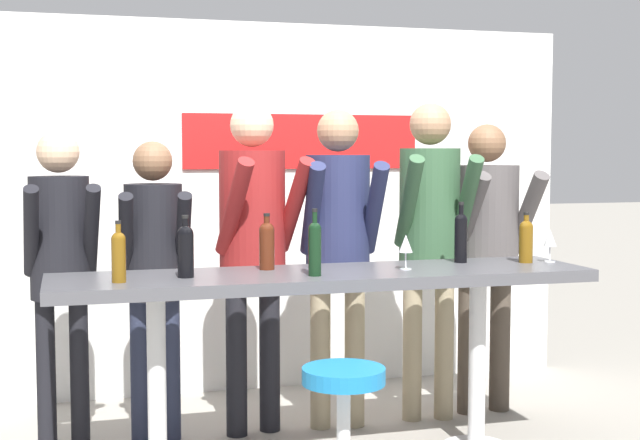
{
  "coord_description": "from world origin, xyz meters",
  "views": [
    {
      "loc": [
        -1.23,
        -4.21,
        1.58
      ],
      "look_at": [
        0.0,
        0.09,
        1.24
      ],
      "focal_mm": 50.0,
      "sensor_mm": 36.0,
      "label": 1
    }
  ],
  "objects_px": {
    "person_center_left": "(253,229)",
    "person_center_right": "(430,223)",
    "wine_bottle_2": "(186,249)",
    "wine_bottle_3": "(119,254)",
    "wine_glass_0": "(550,239)",
    "person_right": "(486,236)",
    "wine_bottle_5": "(267,243)",
    "wine_bottle_1": "(461,235)",
    "person_center": "(338,231)",
    "person_far_left": "(60,251)",
    "tasting_table": "(325,298)",
    "wine_glass_1": "(406,245)",
    "person_left": "(154,255)",
    "wine_bottle_0": "(315,246)",
    "bar_stool": "(344,418)",
    "wine_bottle_4": "(526,239)"
  },
  "relations": [
    {
      "from": "person_center_left",
      "to": "person_center_right",
      "type": "distance_m",
      "value": 1.04
    },
    {
      "from": "tasting_table",
      "to": "person_center_left",
      "type": "height_order",
      "value": "person_center_left"
    },
    {
      "from": "wine_bottle_5",
      "to": "person_center_left",
      "type": "bearing_deg",
      "value": 87.16
    },
    {
      "from": "wine_bottle_4",
      "to": "wine_bottle_1",
      "type": "bearing_deg",
      "value": 163.21
    },
    {
      "from": "wine_bottle_1",
      "to": "tasting_table",
      "type": "bearing_deg",
      "value": -169.44
    },
    {
      "from": "tasting_table",
      "to": "wine_glass_0",
      "type": "distance_m",
      "value": 1.3
    },
    {
      "from": "wine_bottle_1",
      "to": "wine_bottle_5",
      "type": "xyz_separation_m",
      "value": [
        -1.06,
        0.0,
        -0.01
      ]
    },
    {
      "from": "person_center",
      "to": "person_far_left",
      "type": "bearing_deg",
      "value": -175.3
    },
    {
      "from": "wine_bottle_2",
      "to": "wine_bottle_3",
      "type": "xyz_separation_m",
      "value": [
        -0.31,
        -0.08,
        -0.01
      ]
    },
    {
      "from": "bar_stool",
      "to": "wine_bottle_2",
      "type": "distance_m",
      "value": 1.09
    },
    {
      "from": "person_center_right",
      "to": "person_far_left",
      "type": "bearing_deg",
      "value": -173.66
    },
    {
      "from": "person_center",
      "to": "wine_bottle_5",
      "type": "bearing_deg",
      "value": -134.19
    },
    {
      "from": "wine_bottle_2",
      "to": "wine_bottle_5",
      "type": "height_order",
      "value": "wine_bottle_2"
    },
    {
      "from": "bar_stool",
      "to": "wine_bottle_1",
      "type": "bearing_deg",
      "value": 40.52
    },
    {
      "from": "person_center_right",
      "to": "person_right",
      "type": "height_order",
      "value": "person_center_right"
    },
    {
      "from": "person_left",
      "to": "wine_bottle_0",
      "type": "distance_m",
      "value": 1.02
    },
    {
      "from": "wine_bottle_2",
      "to": "wine_bottle_3",
      "type": "bearing_deg",
      "value": -165.85
    },
    {
      "from": "person_right",
      "to": "person_center",
      "type": "bearing_deg",
      "value": -177.74
    },
    {
      "from": "person_left",
      "to": "person_right",
      "type": "distance_m",
      "value": 1.97
    },
    {
      "from": "person_center_left",
      "to": "wine_glass_1",
      "type": "xyz_separation_m",
      "value": [
        0.65,
        -0.63,
        -0.04
      ]
    },
    {
      "from": "wine_bottle_5",
      "to": "wine_bottle_3",
      "type": "bearing_deg",
      "value": -161.39
    },
    {
      "from": "wine_glass_0",
      "to": "wine_bottle_1",
      "type": "bearing_deg",
      "value": 165.65
    },
    {
      "from": "person_far_left",
      "to": "wine_glass_1",
      "type": "relative_size",
      "value": 9.54
    },
    {
      "from": "wine_bottle_2",
      "to": "tasting_table",
      "type": "bearing_deg",
      "value": 1.5
    },
    {
      "from": "wine_bottle_0",
      "to": "wine_bottle_3",
      "type": "height_order",
      "value": "wine_bottle_0"
    },
    {
      "from": "person_left",
      "to": "wine_glass_1",
      "type": "height_order",
      "value": "person_left"
    },
    {
      "from": "bar_stool",
      "to": "wine_bottle_0",
      "type": "relative_size",
      "value": 2.01
    },
    {
      "from": "wine_glass_0",
      "to": "wine_glass_1",
      "type": "relative_size",
      "value": 1.0
    },
    {
      "from": "wine_bottle_1",
      "to": "wine_glass_1",
      "type": "relative_size",
      "value": 1.84
    },
    {
      "from": "wine_bottle_1",
      "to": "wine_bottle_2",
      "type": "height_order",
      "value": "wine_bottle_1"
    },
    {
      "from": "person_left",
      "to": "person_center_left",
      "type": "height_order",
      "value": "person_center_left"
    },
    {
      "from": "wine_bottle_2",
      "to": "person_far_left",
      "type": "bearing_deg",
      "value": 132.43
    },
    {
      "from": "wine_bottle_5",
      "to": "wine_glass_1",
      "type": "xyz_separation_m",
      "value": [
        0.68,
        -0.19,
        -0.01
      ]
    },
    {
      "from": "wine_glass_0",
      "to": "wine_glass_1",
      "type": "xyz_separation_m",
      "value": [
        -0.86,
        -0.07,
        0.0
      ]
    },
    {
      "from": "bar_stool",
      "to": "wine_bottle_2",
      "type": "height_order",
      "value": "wine_bottle_2"
    },
    {
      "from": "person_far_left",
      "to": "person_center_left",
      "type": "distance_m",
      "value": 1.03
    },
    {
      "from": "person_right",
      "to": "wine_bottle_1",
      "type": "height_order",
      "value": "person_right"
    },
    {
      "from": "person_left",
      "to": "wine_glass_1",
      "type": "relative_size",
      "value": 9.24
    },
    {
      "from": "tasting_table",
      "to": "wine_bottle_0",
      "type": "bearing_deg",
      "value": -124.32
    },
    {
      "from": "person_center_left",
      "to": "wine_bottle_5",
      "type": "height_order",
      "value": "person_center_left"
    },
    {
      "from": "person_center_left",
      "to": "wine_bottle_1",
      "type": "relative_size",
      "value": 5.65
    },
    {
      "from": "wine_bottle_0",
      "to": "person_far_left",
      "type": "bearing_deg",
      "value": 147.73
    },
    {
      "from": "bar_stool",
      "to": "wine_bottle_5",
      "type": "xyz_separation_m",
      "value": [
        -0.16,
        0.77,
        0.69
      ]
    },
    {
      "from": "wine_bottle_5",
      "to": "person_center",
      "type": "bearing_deg",
      "value": 39.85
    },
    {
      "from": "wine_bottle_3",
      "to": "wine_glass_0",
      "type": "distance_m",
      "value": 2.28
    },
    {
      "from": "person_center",
      "to": "wine_bottle_1",
      "type": "relative_size",
      "value": 5.56
    },
    {
      "from": "wine_bottle_1",
      "to": "person_far_left",
      "type": "bearing_deg",
      "value": 167.48
    },
    {
      "from": "tasting_table",
      "to": "person_far_left",
      "type": "relative_size",
      "value": 1.59
    },
    {
      "from": "wine_bottle_1",
      "to": "person_center_right",
      "type": "bearing_deg",
      "value": 90.06
    },
    {
      "from": "person_center",
      "to": "wine_bottle_4",
      "type": "height_order",
      "value": "person_center"
    }
  ]
}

